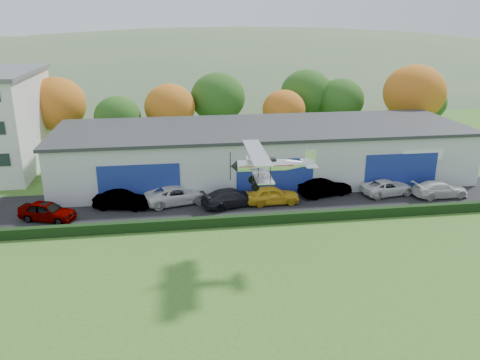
{
  "coord_description": "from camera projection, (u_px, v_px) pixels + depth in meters",
  "views": [
    {
      "loc": [
        -4.28,
        -18.89,
        15.64
      ],
      "look_at": [
        0.42,
        12.64,
        4.96
      ],
      "focal_mm": 36.64,
      "sensor_mm": 36.0,
      "label": 1
    }
  ],
  "objects": [
    {
      "name": "car_0",
      "position": [
        47.0,
        211.0,
        39.18
      ],
      "size": [
        4.94,
        3.39,
        1.56
      ],
      "primitive_type": "imported",
      "rotation": [
        0.0,
        0.0,
        1.2
      ],
      "color": "gray",
      "rests_on": "apron"
    },
    {
      "name": "hangar",
      "position": [
        262.0,
        152.0,
        49.38
      ],
      "size": [
        40.6,
        12.6,
        5.3
      ],
      "color": "#B2B7BC",
      "rests_on": "ground"
    },
    {
      "name": "car_5",
      "position": [
        325.0,
        187.0,
        44.57
      ],
      "size": [
        5.06,
        2.82,
        1.58
      ],
      "primitive_type": "imported",
      "rotation": [
        0.0,
        0.0,
        1.82
      ],
      "color": "gray",
      "rests_on": "apron"
    },
    {
      "name": "car_2",
      "position": [
        177.0,
        195.0,
        42.79
      ],
      "size": [
        6.11,
        3.92,
        1.57
      ],
      "primitive_type": "imported",
      "rotation": [
        0.0,
        0.0,
        1.82
      ],
      "color": "silver",
      "rests_on": "apron"
    },
    {
      "name": "car_3",
      "position": [
        232.0,
        198.0,
        42.15
      ],
      "size": [
        5.64,
        3.47,
        1.53
      ],
      "primitive_type": "imported",
      "rotation": [
        0.0,
        0.0,
        1.84
      ],
      "color": "black",
      "rests_on": "apron"
    },
    {
      "name": "car_4",
      "position": [
        272.0,
        195.0,
        42.66
      ],
      "size": [
        4.74,
        2.05,
        1.59
      ],
      "primitive_type": "imported",
      "rotation": [
        0.0,
        0.0,
        1.61
      ],
      "color": "gold",
      "rests_on": "apron"
    },
    {
      "name": "car_6",
      "position": [
        388.0,
        187.0,
        44.89
      ],
      "size": [
        5.26,
        3.11,
        1.37
      ],
      "primitive_type": "imported",
      "rotation": [
        0.0,
        0.0,
        1.75
      ],
      "color": "silver",
      "rests_on": "apron"
    },
    {
      "name": "distant_hills",
      "position": [
        167.0,
        110.0,
        158.11
      ],
      "size": [
        430.0,
        196.0,
        56.0
      ],
      "color": "#4C6642",
      "rests_on": "ground"
    },
    {
      "name": "hedge",
      "position": [
        266.0,
        219.0,
        38.77
      ],
      "size": [
        46.0,
        0.6,
        0.8
      ],
      "primitive_type": "cube",
      "color": "black",
      "rests_on": "ground"
    },
    {
      "name": "apron",
      "position": [
        255.0,
        202.0,
        43.39
      ],
      "size": [
        48.0,
        9.0,
        0.05
      ],
      "primitive_type": "cube",
      "color": "black",
      "rests_on": "ground"
    },
    {
      "name": "car_1",
      "position": [
        121.0,
        200.0,
        41.57
      ],
      "size": [
        4.86,
        2.53,
        1.53
      ],
      "primitive_type": "imported",
      "rotation": [
        0.0,
        0.0,
        1.36
      ],
      "color": "gray",
      "rests_on": "apron"
    },
    {
      "name": "tree_belt",
      "position": [
        210.0,
        103.0,
        59.72
      ],
      "size": [
        75.7,
        13.22,
        10.12
      ],
      "color": "#3D2614",
      "rests_on": "ground"
    },
    {
      "name": "biplane",
      "position": [
        269.0,
        164.0,
        32.09
      ],
      "size": [
        5.72,
        6.53,
        2.45
      ],
      "rotation": [
        0.0,
        0.0,
        -0.04
      ],
      "color": "silver"
    },
    {
      "name": "car_7",
      "position": [
        440.0,
        189.0,
        44.33
      ],
      "size": [
        5.05,
        2.17,
        1.45
      ],
      "primitive_type": "imported",
      "rotation": [
        0.0,
        0.0,
        1.6
      ],
      "color": "silver",
      "rests_on": "apron"
    }
  ]
}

